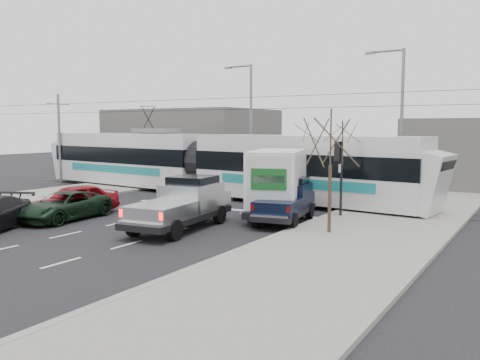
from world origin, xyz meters
The scene contains 15 objects.
ground centered at (0.00, 0.00, 0.00)m, with size 120.00×120.00×0.00m, color black.
sidewalk_right centered at (9.00, 0.00, 0.07)m, with size 6.00×60.00×0.15m, color gray.
rails centered at (0.00, 10.00, 0.01)m, with size 60.00×1.60×0.03m, color #33302D.
building_left centered at (-14.00, 22.00, 3.00)m, with size 14.00×10.00×6.00m, color #645E5A.
bare_tree centered at (7.60, 2.50, 3.79)m, with size 2.40×2.40×5.00m.
traffic_signal centered at (6.47, 6.50, 2.74)m, with size 0.44×0.44×3.60m.
street_lamp_near centered at (7.31, 14.00, 5.11)m, with size 2.38×0.25×9.00m.
street_lamp_far centered at (-4.19, 16.00, 5.11)m, with size 2.38×0.25×9.00m.
catenary centered at (0.00, 10.00, 3.88)m, with size 60.00×0.20×7.00m.
tram centered at (-4.19, 10.22, 2.08)m, with size 28.91×5.59×5.87m.
silver_pickup centered at (1.57, 0.69, 1.10)m, with size 2.82×6.33×2.22m.
box_truck centered at (3.80, 5.42, 1.63)m, with size 4.17×6.99×3.30m.
navy_pickup centered at (4.75, 4.36, 1.01)m, with size 2.64×5.12×2.05m.
green_car centered at (-4.51, -0.78, 0.67)m, with size 2.23×4.84×1.35m, color black.
red_car centered at (-5.10, 0.31, 0.78)m, with size 1.84×4.57×1.56m, color maroon.
Camera 1 is at (15.15, -16.74, 4.43)m, focal length 38.00 mm.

